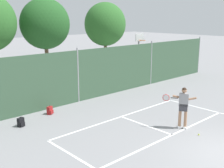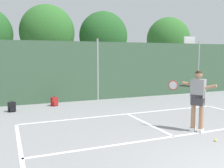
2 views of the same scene
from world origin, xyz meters
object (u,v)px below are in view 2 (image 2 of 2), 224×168
Objects in this scene: tennis_player at (197,95)px; backpack_red at (54,102)px; basketball_hoop at (189,55)px; tennis_ball at (216,140)px; backpack_black at (12,107)px.

backpack_red is at bearing 120.37° from tennis_player.
basketball_hoop reaches higher than tennis_ball.
backpack_black reaches higher than tennis_ball.
tennis_ball is 0.14× the size of backpack_black.
tennis_ball is at bearing -64.24° from backpack_red.
basketball_hoop is at bearing 52.43° from tennis_player.
tennis_player is at bearing 81.64° from tennis_ball.
basketball_hoop reaches higher than backpack_black.
backpack_red is (-3.15, 6.52, 0.16)m from tennis_ball.
basketball_hoop is 11.37m from tennis_ball.
tennis_player reaches higher than backpack_black.
backpack_black is at bearing -164.61° from basketball_hoop.
backpack_black is at bearing -162.88° from backpack_red.
tennis_ball is 0.14× the size of backpack_red.
backpack_red reaches higher than tennis_ball.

